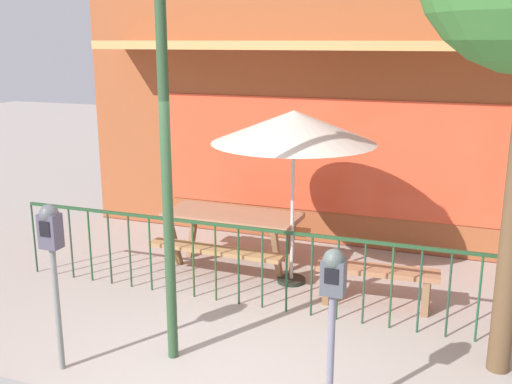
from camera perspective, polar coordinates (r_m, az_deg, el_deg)
name	(u,v)px	position (r m, az deg, el deg)	size (l,w,h in m)	color
pub_storefront	(335,59)	(8.96, 7.51, 12.43)	(7.98, 1.39, 5.51)	#552828
patio_fence_front	(274,255)	(6.77, 1.77, -6.05)	(6.73, 0.04, 0.97)	#204526
picnic_table_left	(232,225)	(8.03, -2.28, -3.15)	(1.83, 1.40, 0.79)	#A06F52
patio_umbrella	(294,128)	(7.24, 3.62, 6.16)	(2.01, 2.01, 2.20)	black
patio_bench	(377,278)	(7.10, 11.45, -8.06)	(1.42, 0.41, 0.48)	#A36B49
parking_meter_near	(333,291)	(4.68, 7.35, -9.34)	(0.18, 0.17, 1.49)	slate
parking_meter_far	(52,244)	(5.68, -18.92, -4.71)	(0.18, 0.17, 1.61)	slate
street_lamp	(163,91)	(5.38, -8.82, 9.46)	(0.28, 0.28, 3.95)	#2D4C2D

